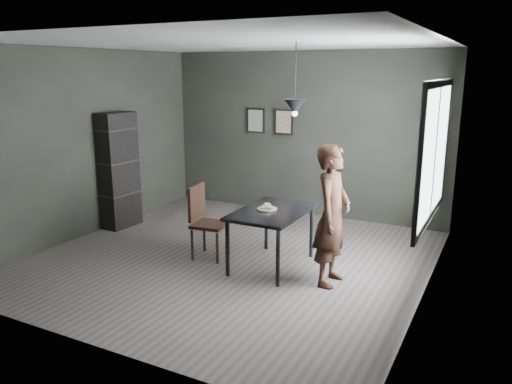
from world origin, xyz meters
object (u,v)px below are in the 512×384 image
at_px(woman, 332,216).
at_px(pendant_lamp, 295,107).
at_px(wood_chair, 204,217).
at_px(shelf_unit, 118,171).
at_px(white_plate, 267,209).
at_px(cafe_table, 272,216).

bearing_deg(woman, pendant_lamp, 67.69).
height_order(woman, wood_chair, woman).
bearing_deg(shelf_unit, white_plate, -5.43).
xyz_separation_m(white_plate, woman, (0.91, -0.14, 0.08)).
bearing_deg(cafe_table, white_plate, -174.49).
height_order(cafe_table, woman, woman).
relative_size(white_plate, pendant_lamp, 0.27).
xyz_separation_m(woman, wood_chair, (-1.81, 0.05, -0.27)).
relative_size(white_plate, shelf_unit, 0.13).
relative_size(white_plate, woman, 0.14).
height_order(cafe_table, white_plate, white_plate).
relative_size(wood_chair, pendant_lamp, 1.14).
distance_m(white_plate, pendant_lamp, 1.34).
distance_m(cafe_table, shelf_unit, 2.96).
height_order(white_plate, pendant_lamp, pendant_lamp).
bearing_deg(pendant_lamp, cafe_table, -158.20).
relative_size(cafe_table, shelf_unit, 0.65).
bearing_deg(wood_chair, shelf_unit, 157.68).
xyz_separation_m(shelf_unit, pendant_lamp, (3.17, -0.34, 1.13)).
height_order(woman, pendant_lamp, pendant_lamp).
height_order(cafe_table, pendant_lamp, pendant_lamp).
bearing_deg(wood_chair, cafe_table, -0.78).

